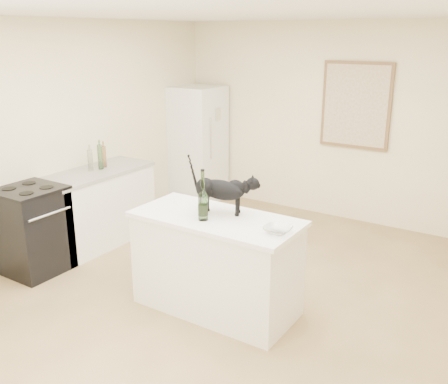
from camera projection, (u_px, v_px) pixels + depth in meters
floor at (219, 296)px, 4.87m from camera, size 5.50×5.50×0.00m
ceiling at (219, 11)px, 4.08m from camera, size 5.50×5.50×0.00m
wall_back at (333, 122)px, 6.68m from camera, size 4.50×0.00×4.50m
wall_left at (52, 138)px, 5.64m from camera, size 0.00×5.50×5.50m
island_base at (216, 265)px, 4.53m from camera, size 1.44×0.67×0.86m
island_top at (216, 219)px, 4.39m from camera, size 1.50×0.70×0.04m
left_cabinets at (97, 209)px, 5.99m from camera, size 0.60×1.40×0.86m
left_countertop at (94, 172)px, 5.85m from camera, size 0.62×1.44×0.04m
stove at (33, 231)px, 5.26m from camera, size 0.60×0.60×0.90m
fridge at (197, 144)px, 7.50m from camera, size 0.68×0.68×1.70m
artwork_frame at (356, 105)px, 6.42m from camera, size 0.90×0.03×1.10m
artwork_canvas at (355, 106)px, 6.41m from camera, size 0.82×0.00×1.02m
black_cat at (221, 192)px, 4.40m from camera, size 0.58×0.37×0.39m
wine_bottle at (203, 198)px, 4.25m from camera, size 0.10×0.10×0.39m
glass_bowl at (278, 230)px, 4.01m from camera, size 0.23×0.23×0.05m
fridge_paper at (218, 114)px, 7.22m from camera, size 0.01×0.14×0.18m
counter_bottle_cluster at (98, 158)px, 5.89m from camera, size 0.10×0.28×0.29m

